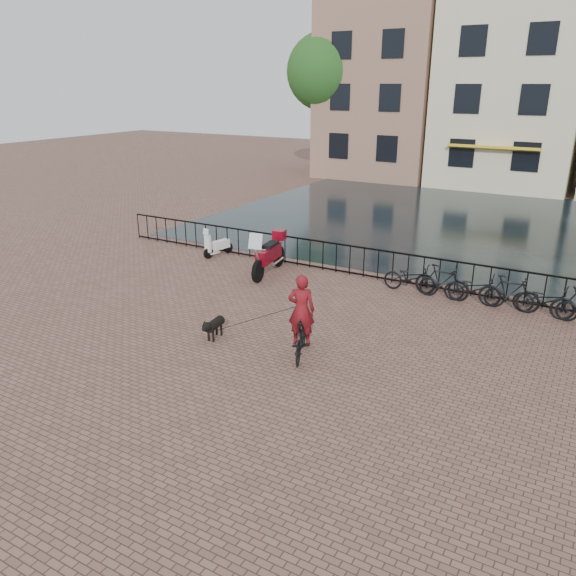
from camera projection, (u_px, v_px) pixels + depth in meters
The scene contains 15 objects.
ground at pixel (219, 382), 12.08m from camera, with size 100.00×100.00×0.00m, color brown.
canal_water at pixel (441, 221), 26.16m from camera, with size 20.00×20.00×0.00m, color black.
railing at pixel (364, 262), 18.42m from camera, with size 20.00×0.05×1.02m.
canal_house_left at pixel (391, 77), 37.80m from camera, with size 7.50×9.00×12.80m.
canal_house_mid at pixel (515, 85), 34.23m from camera, with size 8.00×9.50×11.80m.
tree_far_left at pixel (325, 72), 36.89m from camera, with size 5.04×5.04×9.27m.
cyclist at pixel (301, 321), 12.90m from camera, with size 1.08×1.80×2.37m.
dog at pixel (215, 327), 14.05m from camera, with size 0.40×0.92×0.60m.
motorcycle at pixel (269, 250), 18.62m from camera, with size 0.90×2.40×1.67m.
scooter at pixel (218, 241), 20.70m from camera, with size 0.60×1.29×1.15m.
parked_bike_0 at pixel (411, 278), 17.11m from camera, with size 0.60×1.72×0.90m, color black.
parked_bike_1 at pixel (442, 282), 16.64m from camera, with size 0.47×1.66×1.00m, color black.
parked_bike_2 at pixel (475, 289), 16.22m from camera, with size 0.60×1.72×0.90m, color black.
parked_bike_3 at pixel (509, 293), 15.76m from camera, with size 0.47×1.66×1.00m, color black.
parked_bike_4 at pixel (546, 301), 15.33m from camera, with size 0.60×1.72×0.90m, color black.
Camera 1 is at (6.61, -8.48, 6.06)m, focal length 35.00 mm.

